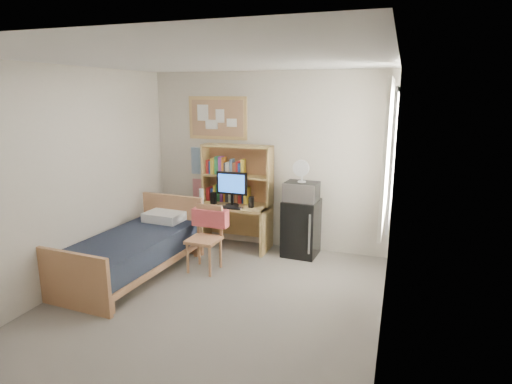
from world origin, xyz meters
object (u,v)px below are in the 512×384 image
(desk, at_px, (234,226))
(monitor, at_px, (232,189))
(bulletin_board, at_px, (218,118))
(desk_chair, at_px, (204,239))
(desk_fan, at_px, (302,172))
(mini_fridge, at_px, (301,228))
(bed, at_px, (131,256))
(speaker_right, at_px, (251,202))
(speaker_left, at_px, (213,198))
(microwave, at_px, (302,191))

(desk, bearing_deg, monitor, -90.00)
(bulletin_board, xyz_separation_m, desk, (0.36, -0.28, -1.59))
(desk_chair, height_order, desk_fan, desk_fan)
(bulletin_board, distance_m, mini_fridge, 2.06)
(bulletin_board, xyz_separation_m, bed, (-0.50, -1.66, -1.66))
(monitor, height_order, speaker_right, monitor)
(mini_fridge, distance_m, speaker_right, 0.80)
(desk, distance_m, monitor, 0.59)
(speaker_left, relative_size, speaker_right, 1.11)
(mini_fridge, xyz_separation_m, bed, (-1.88, -1.42, -0.15))
(desk_fan, bearing_deg, monitor, -172.04)
(desk, distance_m, microwave, 1.19)
(desk_fan, bearing_deg, desk, -175.40)
(bulletin_board, xyz_separation_m, microwave, (1.38, -0.26, -0.98))
(bulletin_board, relative_size, desk_chair, 1.09)
(mini_fridge, distance_m, microwave, 0.54)
(bed, xyz_separation_m, microwave, (1.88, 1.40, 0.68))
(desk_chair, distance_m, bed, 0.94)
(bed, xyz_separation_m, speaker_right, (1.16, 1.32, 0.49))
(mini_fridge, distance_m, speaker_left, 1.37)
(desk, height_order, desk_chair, desk_chair)
(microwave, bearing_deg, monitor, -172.04)
(bulletin_board, relative_size, desk, 0.88)
(bulletin_board, distance_m, bed, 2.40)
(mini_fridge, relative_size, microwave, 1.78)
(desk_chair, bearing_deg, monitor, 88.49)
(desk, height_order, speaker_right, speaker_right)
(desk, xyz_separation_m, monitor, (-0.00, -0.06, 0.58))
(desk_chair, xyz_separation_m, speaker_right, (0.35, 0.86, 0.32))
(bulletin_board, bearing_deg, desk_chair, -75.87)
(mini_fridge, relative_size, speaker_left, 4.64)
(bed, distance_m, desk_fan, 2.53)
(speaker_left, bearing_deg, desk_chair, -73.33)
(bulletin_board, bearing_deg, mini_fridge, -10.05)
(mini_fridge, height_order, monitor, monitor)
(speaker_right, bearing_deg, microwave, 7.31)
(desk_chair, distance_m, mini_fridge, 1.44)
(mini_fridge, xyz_separation_m, desk_fan, (-0.00, -0.02, 0.81))
(bulletin_board, xyz_separation_m, speaker_left, (0.06, -0.34, -1.16))
(desk, height_order, bed, desk)
(bed, relative_size, microwave, 4.15)
(mini_fridge, xyz_separation_m, speaker_left, (-1.32, -0.10, 0.35))
(microwave, bearing_deg, bulletin_board, 172.61)
(speaker_left, bearing_deg, desk_fan, 4.00)
(bulletin_board, bearing_deg, microwave, -10.87)
(bed, height_order, microwave, microwave)
(monitor, bearing_deg, mini_fridge, 6.27)
(desk, height_order, monitor, monitor)
(mini_fridge, bearing_deg, bulletin_board, 173.42)
(desk_chair, bearing_deg, bulletin_board, 105.93)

